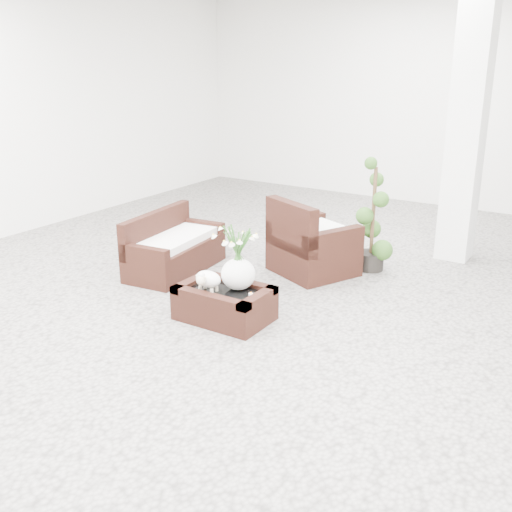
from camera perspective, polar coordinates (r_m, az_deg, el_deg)
The scene contains 9 objects.
ground at distance 6.38m, azimuth 0.49°, elevation -5.04°, with size 11.00×11.00×0.00m, color gray.
column at distance 8.02m, azimuth 19.13°, elevation 11.84°, with size 0.40×0.40×3.50m, color white.
coffee_table at distance 6.12m, azimuth -2.95°, elevation -4.54°, with size 0.90×0.60×0.31m, color black.
sheep_figurine at distance 6.01m, azimuth -4.47°, elevation -2.32°, with size 0.28×0.23×0.21m, color white.
planter_narcissus at distance 5.94m, azimuth -1.69°, elevation 0.50°, with size 0.44×0.44×0.80m, color white, non-canonical shape.
tealight at distance 5.91m, azimuth -0.49°, elevation -3.58°, with size 0.04×0.04×0.03m, color white.
armchair at distance 7.32m, azimuth 5.43°, elevation 1.86°, with size 0.86×0.82×0.91m, color black.
loveseat at distance 7.44m, azimuth -7.57°, elevation 1.24°, with size 1.34×0.64×0.71m, color black.
topiary at distance 7.47m, azimuth 10.85°, elevation 3.70°, with size 0.36×0.36×1.36m, color #264817, non-canonical shape.
Camera 1 is at (3.10, -4.95, 2.57)m, focal length 42.94 mm.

